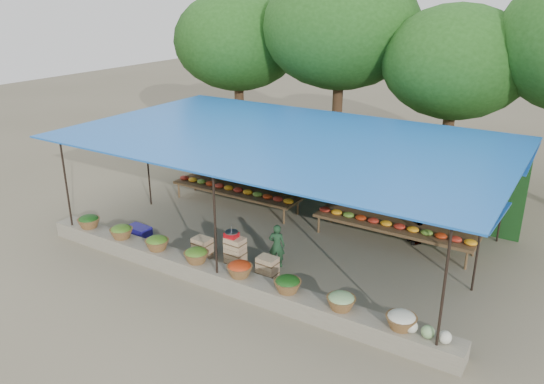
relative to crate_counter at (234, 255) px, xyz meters
The scene contains 16 objects.
ground 1.94m from the crate_counter, 82.27° to the left, with size 60.00×60.00×0.00m, color #6A634E.
stone_curb 0.90m from the crate_counter, 73.22° to the right, with size 10.60×0.55×0.40m, color #6E6858.
stall_canopy 3.09m from the crate_counter, 82.54° to the left, with size 10.80×6.60×2.82m.
produce_baskets 0.90m from the crate_counter, 79.55° to the right, with size 8.98×0.58×0.34m.
netting_backdrop 5.14m from the crate_counter, 87.08° to the left, with size 10.60×0.06×2.50m, color #1C4F1E.
tree_row 9.14m from the crate_counter, 84.56° to the left, with size 16.51×5.50×7.12m.
fruit_table_left 3.95m from the crate_counter, 124.52° to the left, with size 4.21×0.95×0.93m.
fruit_table_right 4.28m from the crate_counter, 49.58° to the left, with size 4.21×0.95×0.93m.
crate_counter is the anchor object (origin of this frame).
weighing_scale 0.54m from the crate_counter, behind, with size 0.31×0.31×0.33m.
vendor_seated 1.04m from the crate_counter, 35.30° to the left, with size 0.39×0.26×1.08m, color #1C3E22.
customer_left 5.84m from the crate_counter, 134.72° to the left, with size 0.76×0.59×1.57m, color slate.
customer_mid 4.23m from the crate_counter, 76.16° to the left, with size 1.10×0.64×1.71m, color slate.
customer_right 4.89m from the crate_counter, 48.22° to the left, with size 0.96×0.40×1.64m, color slate.
blue_crate_front 3.22m from the crate_counter, behind, with size 0.51×0.36×0.30m, color navy.
blue_crate_back 3.06m from the crate_counter, behind, with size 0.54×0.39×0.32m, color navy.
Camera 1 is at (6.43, -10.95, 6.15)m, focal length 35.00 mm.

